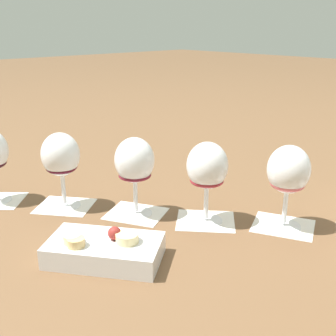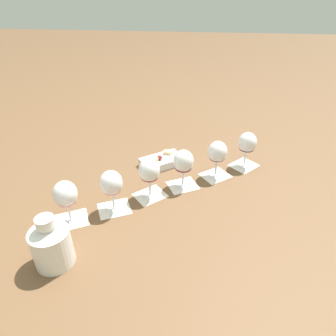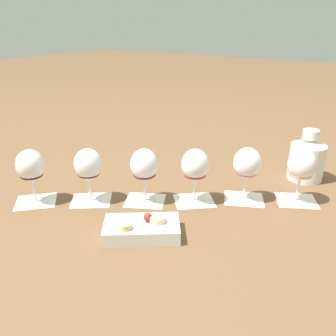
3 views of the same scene
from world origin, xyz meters
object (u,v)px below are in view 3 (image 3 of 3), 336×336
Objects in this scene: wine_glass_4 at (88,167)px; wine_glass_3 at (144,167)px; wine_glass_2 at (195,167)px; ceramic_vase at (307,158)px; wine_glass_0 at (302,167)px; wine_glass_1 at (247,166)px; snack_dish at (142,229)px; wine_glass_5 at (31,168)px.

wine_glass_3 is at bearing -146.57° from wine_glass_4.
wine_glass_2 is 0.40m from ceramic_vase.
wine_glass_0 is 1.00× the size of wine_glass_2.
wine_glass_1 reaches higher than snack_dish.
wine_glass_1 and wine_glass_5 have the same top height.
wine_glass_3 and wine_glass_5 have the same top height.
snack_dish is at bearing 85.95° from wine_glass_2.
wine_glass_2 is (0.24, 0.16, -0.00)m from wine_glass_0.
wine_glass_2 and wine_glass_5 have the same top height.
snack_dish is at bearing 124.78° from wine_glass_3.
wine_glass_2 is 0.14m from wine_glass_3.
wine_glass_1 is 0.59m from wine_glass_5.
wine_glass_1 is 0.94× the size of ceramic_vase.
ceramic_vase is (0.02, -0.17, -0.03)m from wine_glass_0.
wine_glass_1 and wine_glass_4 have the same top height.
wine_glass_1 is at bearing 66.80° from ceramic_vase.
ceramic_vase is (-0.22, -0.33, -0.03)m from wine_glass_2.
wine_glass_4 is at bearing 33.90° from wine_glass_0.
wine_glass_4 is 0.94× the size of ceramic_vase.
wine_glass_4 is (0.24, 0.16, -0.00)m from wine_glass_2.
wine_glass_4 is 0.16m from wine_glass_5.
wine_glass_2 and wine_glass_4 have the same top height.
wine_glass_0 is 0.17m from ceramic_vase.
wine_glass_4 is (0.13, 0.08, -0.00)m from wine_glass_3.
snack_dish is at bearing 165.37° from wine_glass_4.
wine_glass_3 is 0.19m from snack_dish.
wine_glass_1 is at bearing -112.46° from snack_dish.
wine_glass_0 and wine_glass_5 have the same top height.
wine_glass_0 is at bearing -145.50° from wine_glass_5.
wine_glass_0 is 1.00× the size of wine_glass_1.
wine_glass_1 is 0.35m from snack_dish.
wine_glass_4 and wine_glass_5 have the same top height.
snack_dish is (0.13, 0.31, -0.08)m from wine_glass_1.
wine_glass_1 is 0.14m from wine_glass_2.
wine_glass_2 is 0.29m from wine_glass_4.
wine_glass_4 is (0.36, 0.25, -0.00)m from wine_glass_1.
wine_glass_1 is 1.00× the size of wine_glass_4.
wine_glass_3 is (0.36, 0.24, 0.00)m from wine_glass_0.
wine_glass_2 is 0.24m from snack_dish.
ceramic_vase is (-0.59, -0.59, -0.03)m from wine_glass_5.
wine_glass_0 and wine_glass_2 have the same top height.
wine_glass_0 is 0.94× the size of ceramic_vase.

